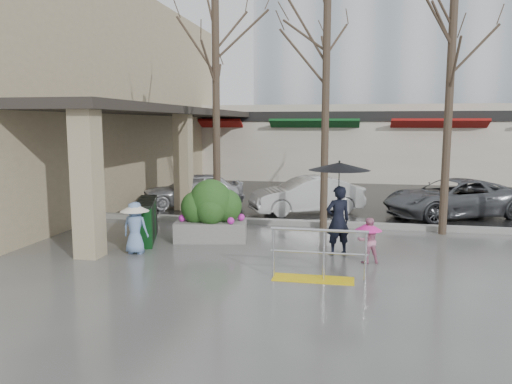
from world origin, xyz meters
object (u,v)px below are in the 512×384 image
(handrail, at_px, (317,261))
(tree_mideast, at_px, (451,55))
(woman, at_px, (339,194))
(child_pink, at_px, (368,237))
(tree_west, at_px, (216,53))
(child_blue, at_px, (135,223))
(car_c, at_px, (452,198))
(tree_midwest, at_px, (327,44))
(car_b, at_px, (307,195))
(planter, at_px, (211,211))
(news_boxes, at_px, (147,220))
(car_a, at_px, (193,190))

(handrail, distance_m, tree_mideast, 7.28)
(tree_mideast, distance_m, woman, 5.22)
(woman, height_order, child_pink, woman)
(tree_west, bearing_deg, child_blue, -105.46)
(handrail, bearing_deg, car_c, 62.79)
(tree_midwest, xyz_separation_m, tree_mideast, (3.30, -0.00, -0.37))
(tree_midwest, relative_size, tree_mideast, 1.08)
(car_b, bearing_deg, woman, -12.48)
(planter, height_order, news_boxes, planter)
(tree_midwest, xyz_separation_m, car_a, (-4.98, 3.08, -4.60))
(child_blue, height_order, planter, planter)
(planter, relative_size, car_c, 0.44)
(planter, relative_size, car_b, 0.52)
(car_a, bearing_deg, car_c, 61.77)
(news_boxes, bearing_deg, child_blue, -96.27)
(child_pink, bearing_deg, planter, -37.07)
(child_blue, relative_size, planter, 0.62)
(woman, relative_size, news_boxes, 1.13)
(car_a, relative_size, car_c, 0.82)
(handrail, xyz_separation_m, tree_mideast, (3.14, 4.80, 4.48))
(tree_west, bearing_deg, tree_mideast, 0.00)
(tree_mideast, distance_m, car_a, 9.80)
(child_blue, xyz_separation_m, news_boxes, (-0.27, 1.28, -0.19))
(handrail, distance_m, tree_west, 7.52)
(news_boxes, bearing_deg, tree_mideast, -1.43)
(tree_midwest, xyz_separation_m, car_b, (-0.73, 2.49, -4.60))
(tree_west, distance_m, car_c, 8.92)
(planter, relative_size, news_boxes, 1.01)
(car_c, bearing_deg, child_blue, -77.43)
(tree_mideast, relative_size, news_boxes, 3.30)
(child_blue, bearing_deg, child_pink, -177.00)
(handrail, bearing_deg, car_a, 123.13)
(news_boxes, distance_m, car_a, 5.44)
(car_a, bearing_deg, tree_west, 4.09)
(tree_midwest, height_order, tree_mideast, tree_midwest)
(car_c, bearing_deg, news_boxes, -84.29)
(tree_mideast, bearing_deg, woman, -135.13)
(woman, bearing_deg, planter, -39.33)
(tree_midwest, bearing_deg, tree_west, -180.00)
(handrail, relative_size, woman, 0.86)
(child_pink, relative_size, car_b, 0.26)
(child_blue, bearing_deg, planter, -129.58)
(car_b, bearing_deg, tree_west, -70.32)
(tree_midwest, bearing_deg, woman, -79.78)
(handrail, xyz_separation_m, tree_west, (-3.36, 4.80, 4.71))
(planter, bearing_deg, tree_west, 101.09)
(tree_west, xyz_separation_m, planter, (0.38, -1.96, -4.31))
(tree_west, height_order, child_pink, tree_west)
(handrail, distance_m, child_pink, 1.77)
(tree_midwest, xyz_separation_m, news_boxes, (-4.47, -2.33, -4.69))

